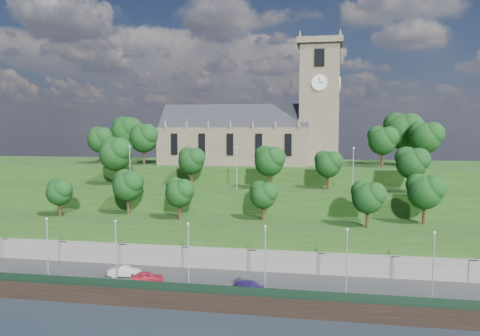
% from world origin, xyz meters
% --- Properties ---
extents(ground, '(320.00, 320.00, 0.00)m').
position_xyz_m(ground, '(0.00, 0.00, 0.00)').
color(ground, black).
rests_on(ground, ground).
extents(promenade, '(160.00, 12.00, 2.00)m').
position_xyz_m(promenade, '(0.00, 6.00, 1.00)').
color(promenade, '#2D2D30').
rests_on(promenade, ground).
extents(quay_wall, '(160.00, 0.50, 2.20)m').
position_xyz_m(quay_wall, '(0.00, -0.05, 1.10)').
color(quay_wall, black).
rests_on(quay_wall, ground).
extents(fence, '(160.00, 0.10, 1.20)m').
position_xyz_m(fence, '(0.00, 0.60, 2.60)').
color(fence, black).
rests_on(fence, promenade).
extents(retaining_wall, '(160.00, 2.10, 5.00)m').
position_xyz_m(retaining_wall, '(0.00, 11.97, 2.50)').
color(retaining_wall, slate).
rests_on(retaining_wall, ground).
extents(embankment_lower, '(160.00, 12.00, 8.00)m').
position_xyz_m(embankment_lower, '(0.00, 18.00, 4.00)').
color(embankment_lower, '#1E4115').
rests_on(embankment_lower, ground).
extents(embankment_upper, '(160.00, 10.00, 12.00)m').
position_xyz_m(embankment_upper, '(0.00, 29.00, 6.00)').
color(embankment_upper, '#1E4115').
rests_on(embankment_upper, ground).
extents(hilltop, '(160.00, 32.00, 15.00)m').
position_xyz_m(hilltop, '(0.00, 50.00, 7.50)').
color(hilltop, '#1E4115').
rests_on(hilltop, ground).
extents(church, '(38.60, 12.35, 27.60)m').
position_xyz_m(church, '(0.79, 45.98, 22.52)').
color(church, brown).
rests_on(church, hilltop).
extents(trees_lower, '(63.84, 8.95, 7.82)m').
position_xyz_m(trees_lower, '(2.43, 18.29, 12.87)').
color(trees_lower, black).
rests_on(trees_lower, embankment_lower).
extents(trees_upper, '(59.49, 8.04, 9.22)m').
position_xyz_m(trees_upper, '(-0.43, 28.08, 17.45)').
color(trees_upper, black).
rests_on(trees_upper, embankment_upper).
extents(trees_hilltop, '(75.42, 16.74, 11.21)m').
position_xyz_m(trees_hilltop, '(3.10, 45.56, 21.70)').
color(trees_hilltop, black).
rests_on(trees_hilltop, hilltop).
extents(lamp_posts_promenade, '(60.36, 0.36, 8.59)m').
position_xyz_m(lamp_posts_promenade, '(-2.00, 2.50, 6.91)').
color(lamp_posts_promenade, '#B2B2B7').
rests_on(lamp_posts_promenade, promenade).
extents(lamp_posts_upper, '(40.36, 0.36, 7.59)m').
position_xyz_m(lamp_posts_upper, '(0.00, 26.00, 16.40)').
color(lamp_posts_upper, '#B2B2B7').
rests_on(lamp_posts_upper, embankment_upper).
extents(car_left, '(4.74, 3.07, 1.50)m').
position_xyz_m(car_left, '(-8.06, 3.48, 2.75)').
color(car_left, '#AD1C30').
rests_on(car_left, promenade).
extents(car_middle, '(4.61, 2.01, 1.47)m').
position_xyz_m(car_middle, '(-12.08, 5.31, 2.74)').
color(car_middle, '#A9A9AE').
rests_on(car_middle, promenade).
extents(car_right, '(4.62, 3.31, 1.24)m').
position_xyz_m(car_right, '(6.12, 2.69, 2.62)').
color(car_right, navy).
rests_on(car_right, promenade).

